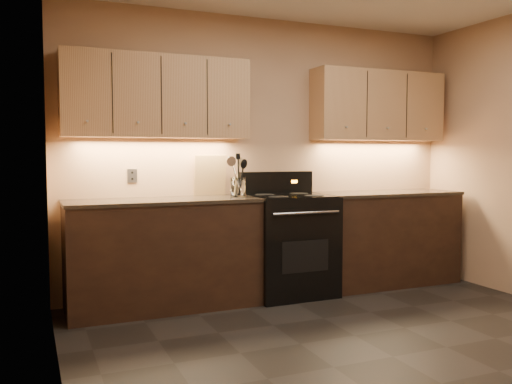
# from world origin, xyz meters

# --- Properties ---
(floor) EXTENTS (4.00, 4.00, 0.00)m
(floor) POSITION_xyz_m (0.00, 0.00, 0.00)
(floor) COLOR black
(floor) RESTS_ON ground
(wall_back) EXTENTS (4.00, 0.04, 2.60)m
(wall_back) POSITION_xyz_m (0.00, 2.00, 1.30)
(wall_back) COLOR tan
(wall_back) RESTS_ON ground
(wall_left) EXTENTS (0.04, 4.00, 2.60)m
(wall_left) POSITION_xyz_m (-2.00, 0.00, 1.30)
(wall_left) COLOR tan
(wall_left) RESTS_ON ground
(counter_left) EXTENTS (1.62, 0.62, 0.93)m
(counter_left) POSITION_xyz_m (-1.10, 1.70, 0.47)
(counter_left) COLOR black
(counter_left) RESTS_ON ground
(counter_right) EXTENTS (1.46, 0.62, 0.93)m
(counter_right) POSITION_xyz_m (1.18, 1.70, 0.47)
(counter_right) COLOR black
(counter_right) RESTS_ON ground
(stove) EXTENTS (0.76, 0.68, 1.14)m
(stove) POSITION_xyz_m (0.08, 1.68, 0.48)
(stove) COLOR black
(stove) RESTS_ON ground
(upper_cab_left) EXTENTS (1.60, 0.30, 0.70)m
(upper_cab_left) POSITION_xyz_m (-1.10, 1.85, 1.80)
(upper_cab_left) COLOR tan
(upper_cab_left) RESTS_ON wall_back
(upper_cab_right) EXTENTS (1.44, 0.30, 0.70)m
(upper_cab_right) POSITION_xyz_m (1.18, 1.85, 1.80)
(upper_cab_right) COLOR tan
(upper_cab_right) RESTS_ON wall_back
(outlet_plate) EXTENTS (0.08, 0.01, 0.12)m
(outlet_plate) POSITION_xyz_m (-1.30, 1.99, 1.12)
(outlet_plate) COLOR #B2B5BA
(outlet_plate) RESTS_ON wall_back
(utensil_crock) EXTENTS (0.15, 0.15, 0.17)m
(utensil_crock) POSITION_xyz_m (-0.42, 1.69, 1.01)
(utensil_crock) COLOR white
(utensil_crock) RESTS_ON counter_left
(cutting_board) EXTENTS (0.30, 0.10, 0.37)m
(cutting_board) POSITION_xyz_m (-0.59, 1.96, 1.12)
(cutting_board) COLOR tan
(cutting_board) RESTS_ON counter_left
(wooden_spoon) EXTENTS (0.14, 0.11, 0.35)m
(wooden_spoon) POSITION_xyz_m (-0.45, 1.70, 1.12)
(wooden_spoon) COLOR tan
(wooden_spoon) RESTS_ON utensil_crock
(black_spoon) EXTENTS (0.10, 0.14, 0.33)m
(black_spoon) POSITION_xyz_m (-0.42, 1.70, 1.11)
(black_spoon) COLOR black
(black_spoon) RESTS_ON utensil_crock
(black_turner) EXTENTS (0.10, 0.12, 0.38)m
(black_turner) POSITION_xyz_m (-0.42, 1.67, 1.14)
(black_turner) COLOR black
(black_turner) RESTS_ON utensil_crock
(steel_skimmer) EXTENTS (0.20, 0.11, 0.35)m
(steel_skimmer) POSITION_xyz_m (-0.39, 1.68, 1.12)
(steel_skimmer) COLOR silver
(steel_skimmer) RESTS_ON utensil_crock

